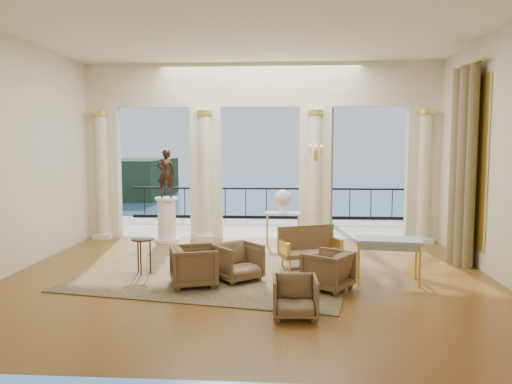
# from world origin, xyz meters

# --- Properties ---
(floor) EXTENTS (9.00, 9.00, 0.00)m
(floor) POSITION_xyz_m (0.00, 0.00, 0.00)
(floor) COLOR #472809
(floor) RESTS_ON ground
(room_walls) EXTENTS (9.00, 9.00, 9.00)m
(room_walls) POSITION_xyz_m (0.00, -1.12, 2.88)
(room_walls) COLOR beige
(room_walls) RESTS_ON ground
(arcade) EXTENTS (9.00, 0.56, 4.50)m
(arcade) POSITION_xyz_m (-0.00, 3.82, 2.58)
(arcade) COLOR beige
(arcade) RESTS_ON ground
(terrace) EXTENTS (10.00, 3.60, 0.10)m
(terrace) POSITION_xyz_m (0.00, 5.80, -0.05)
(terrace) COLOR #BDAE9C
(terrace) RESTS_ON ground
(balustrade) EXTENTS (9.00, 0.06, 1.03)m
(balustrade) POSITION_xyz_m (0.00, 7.40, 0.41)
(balustrade) COLOR black
(balustrade) RESTS_ON terrace
(palm_tree) EXTENTS (2.00, 2.00, 4.50)m
(palm_tree) POSITION_xyz_m (2.00, 6.60, 4.09)
(palm_tree) COLOR #4C3823
(palm_tree) RESTS_ON terrace
(headland) EXTENTS (22.00, 18.00, 6.00)m
(headland) POSITION_xyz_m (-30.00, 70.00, -3.00)
(headland) COLOR black
(headland) RESTS_ON sea
(sea) EXTENTS (160.00, 160.00, 0.00)m
(sea) POSITION_xyz_m (0.00, 60.00, -6.00)
(sea) COLOR #2C6285
(sea) RESTS_ON ground
(curtain) EXTENTS (0.33, 1.40, 4.09)m
(curtain) POSITION_xyz_m (4.28, 1.50, 2.02)
(curtain) COLOR brown
(curtain) RESTS_ON ground
(window_frame) EXTENTS (0.04, 1.60, 3.40)m
(window_frame) POSITION_xyz_m (4.47, 1.50, 2.10)
(window_frame) COLOR #E6C24C
(window_frame) RESTS_ON room_walls
(wall_sconce) EXTENTS (0.30, 0.11, 0.33)m
(wall_sconce) POSITION_xyz_m (1.40, 3.51, 2.23)
(wall_sconce) COLOR #E6C24C
(wall_sconce) RESTS_ON arcade
(rug) EXTENTS (5.51, 4.63, 0.02)m
(rug) POSITION_xyz_m (-0.61, 0.34, 0.01)
(rug) COLOR #303318
(rug) RESTS_ON ground
(armchair_a) EXTENTS (1.00, 0.99, 0.75)m
(armchair_a) POSITION_xyz_m (-0.18, -0.15, 0.38)
(armchair_a) COLOR #40311C
(armchair_a) RESTS_ON ground
(armchair_b) EXTENTS (0.65, 0.61, 0.65)m
(armchair_b) POSITION_xyz_m (0.84, -2.00, 0.32)
(armchair_b) COLOR #40311C
(armchair_b) RESTS_ON ground
(armchair_c) EXTENTS (0.94, 0.96, 0.73)m
(armchair_c) POSITION_xyz_m (1.41, -0.61, 0.37)
(armchair_c) COLOR #40311C
(armchair_c) RESTS_ON ground
(armchair_d) EXTENTS (0.91, 0.94, 0.78)m
(armchair_d) POSITION_xyz_m (-0.90, -0.55, 0.39)
(armchair_d) COLOR #40311C
(armchair_d) RESTS_ON ground
(settee) EXTENTS (1.33, 0.95, 0.81)m
(settee) POSITION_xyz_m (1.15, 1.03, 0.40)
(settee) COLOR #40311C
(settee) RESTS_ON ground
(game_table) EXTENTS (1.21, 0.76, 0.78)m
(game_table) POSITION_xyz_m (2.53, -0.02, 0.70)
(game_table) COLOR #A3C2D1
(game_table) RESTS_ON ground
(pedestal) EXTENTS (0.62, 0.62, 1.13)m
(pedestal) POSITION_xyz_m (-2.34, 3.34, 0.54)
(pedestal) COLOR silver
(pedestal) RESTS_ON ground
(statue) EXTENTS (0.51, 0.42, 1.20)m
(statue) POSITION_xyz_m (-2.34, 3.34, 1.73)
(statue) COLOR black
(statue) RESTS_ON pedestal
(console_table) EXTENTS (0.87, 0.37, 0.81)m
(console_table) POSITION_xyz_m (0.60, 3.05, 0.67)
(console_table) COLOR silver
(console_table) RESTS_ON ground
(urn) EXTENTS (0.42, 0.42, 0.55)m
(urn) POSITION_xyz_m (0.60, 3.05, 1.13)
(urn) COLOR white
(urn) RESTS_ON console_table
(side_table) EXTENTS (0.43, 0.43, 0.70)m
(side_table) POSITION_xyz_m (-2.00, 0.13, 0.60)
(side_table) COLOR black
(side_table) RESTS_ON ground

